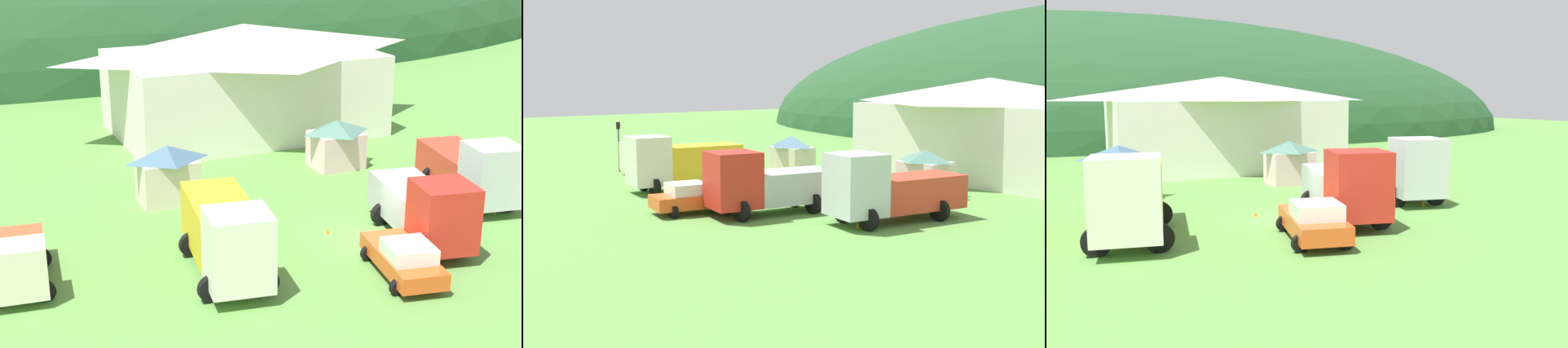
{
  "view_description": "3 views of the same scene",
  "coord_description": "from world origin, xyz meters",
  "views": [
    {
      "loc": [
        -18.16,
        -28.29,
        14.55
      ],
      "look_at": [
        -2.74,
        5.67,
        1.86
      ],
      "focal_mm": 53.92,
      "sensor_mm": 36.0,
      "label": 1
    },
    {
      "loc": [
        28.57,
        -22.22,
        7.03
      ],
      "look_at": [
        -0.2,
        2.15,
        1.59
      ],
      "focal_mm": 44.23,
      "sensor_mm": 36.0,
      "label": 2
    },
    {
      "loc": [
        -9.57,
        -23.29,
        5.73
      ],
      "look_at": [
        1.4,
        1.15,
        1.95
      ],
      "focal_mm": 37.83,
      "sensor_mm": 36.0,
      "label": 3
    }
  ],
  "objects": [
    {
      "name": "light_truck_cream",
      "position": [
        -15.21,
        1.56,
        1.19
      ],
      "size": [
        2.96,
        5.51,
        2.49
      ],
      "rotation": [
        0.0,
        0.0,
        -1.69
      ],
      "color": "beige",
      "rests_on": "ground"
    },
    {
      "name": "traffic_light_west",
      "position": [
        -17.84,
        0.18,
        2.42
      ],
      "size": [
        0.2,
        0.32,
        3.91
      ],
      "color": "#4C4C51",
      "rests_on": "ground"
    },
    {
      "name": "ground_plane",
      "position": [
        0.0,
        0.0,
        0.0
      ],
      "size": [
        200.0,
        200.0,
        0.0
      ],
      "primitive_type": "plane",
      "color": "#5B9342"
    },
    {
      "name": "service_pickup_orange",
      "position": [
        -0.56,
        -3.86,
        0.83
      ],
      "size": [
        3.05,
        5.16,
        1.66
      ],
      "rotation": [
        0.0,
        0.0,
        -1.77
      ],
      "color": "#E2531F",
      "rests_on": "ground"
    },
    {
      "name": "heavy_rig_striped",
      "position": [
        -7.2,
        -0.71,
        1.87
      ],
      "size": [
        3.98,
        7.56,
        3.62
      ],
      "rotation": [
        0.0,
        0.0,
        -1.74
      ],
      "color": "silver",
      "rests_on": "ground"
    },
    {
      "name": "traffic_cone_mid_row",
      "position": [
        -1.22,
        1.38,
        0.0
      ],
      "size": [
        0.36,
        0.36,
        0.51
      ],
      "primitive_type": "cone",
      "color": "orange",
      "rests_on": "ground"
    },
    {
      "name": "depot_building",
      "position": [
        2.3,
        19.68,
        3.77
      ],
      "size": [
        18.38,
        11.62,
        7.31
      ],
      "color": "white",
      "rests_on": "ground"
    },
    {
      "name": "traffic_cone_near_pickup",
      "position": [
        7.67,
        0.17,
        0.0
      ],
      "size": [
        0.36,
        0.36,
        0.64
      ],
      "primitive_type": "cone",
      "color": "orange",
      "rests_on": "ground"
    },
    {
      "name": "play_shed_cream",
      "position": [
        -6.75,
        8.46,
        1.59
      ],
      "size": [
        3.21,
        2.19,
        3.09
      ],
      "color": "beige",
      "rests_on": "ground"
    },
    {
      "name": "tow_truck_silver",
      "position": [
        7.73,
        2.17,
        1.73
      ],
      "size": [
        4.1,
        7.73,
        3.6
      ],
      "rotation": [
        0.0,
        0.0,
        -1.77
      ],
      "color": "silver",
      "rests_on": "ground"
    },
    {
      "name": "crane_truck_red",
      "position": [
        2.24,
        -1.36,
        1.7
      ],
      "size": [
        4.03,
        7.41,
        3.46
      ],
      "rotation": [
        0.0,
        0.0,
        -1.77
      ],
      "color": "red",
      "rests_on": "ground"
    },
    {
      "name": "play_shed_pink",
      "position": [
        4.1,
        10.03,
        1.47
      ],
      "size": [
        3.04,
        2.54,
        2.85
      ],
      "color": "beige",
      "rests_on": "ground"
    }
  ]
}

